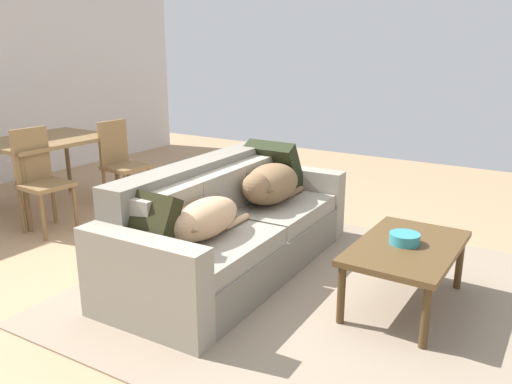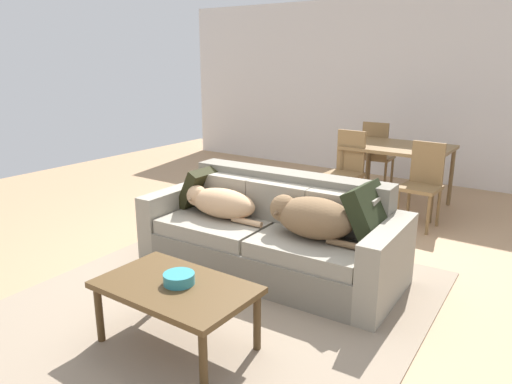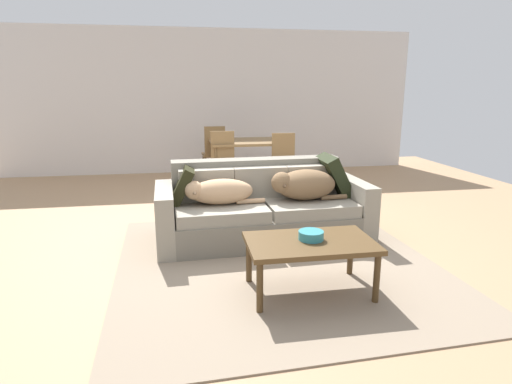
{
  "view_description": "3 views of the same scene",
  "coord_description": "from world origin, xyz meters",
  "px_view_note": "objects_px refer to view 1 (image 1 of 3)",
  "views": [
    {
      "loc": [
        -2.74,
        -2.21,
        1.69
      ],
      "look_at": [
        0.43,
        -0.18,
        0.62
      ],
      "focal_mm": 35.81,
      "sensor_mm": 36.0,
      "label": 1
    },
    {
      "loc": [
        2.42,
        -3.33,
        1.83
      ],
      "look_at": [
        0.08,
        0.01,
        0.68
      ],
      "focal_mm": 33.72,
      "sensor_mm": 36.0,
      "label": 2
    },
    {
      "loc": [
        -0.53,
        -4.38,
        1.61
      ],
      "look_at": [
        0.2,
        -0.12,
        0.54
      ],
      "focal_mm": 29.7,
      "sensor_mm": 36.0,
      "label": 3
    }
  ],
  "objects_px": {
    "dog_on_right_cushion": "(269,184)",
    "dining_table": "(46,145)",
    "couch": "(229,230)",
    "coffee_table": "(407,252)",
    "throw_pillow_by_right_arm": "(274,166)",
    "throw_pillow_by_left_arm": "(147,224)",
    "dining_chair_near_left": "(40,176)",
    "dog_on_left_cushion": "(203,219)",
    "bowl_on_coffee_table": "(405,239)",
    "dining_chair_near_right": "(121,160)"
  },
  "relations": [
    {
      "from": "dining_table",
      "to": "dining_chair_near_left",
      "type": "bearing_deg",
      "value": -131.48
    },
    {
      "from": "throw_pillow_by_right_arm",
      "to": "couch",
      "type": "bearing_deg",
      "value": -173.89
    },
    {
      "from": "dog_on_right_cushion",
      "to": "dining_chair_near_right",
      "type": "xyz_separation_m",
      "value": [
        0.28,
        2.03,
        -0.09
      ]
    },
    {
      "from": "dog_on_left_cushion",
      "to": "coffee_table",
      "type": "xyz_separation_m",
      "value": [
        0.62,
        -1.21,
        -0.18
      ]
    },
    {
      "from": "throw_pillow_by_right_arm",
      "to": "dining_chair_near_left",
      "type": "relative_size",
      "value": 0.48
    },
    {
      "from": "dining_chair_near_left",
      "to": "couch",
      "type": "bearing_deg",
      "value": -81.33
    },
    {
      "from": "couch",
      "to": "dog_on_left_cushion",
      "type": "distance_m",
      "value": 0.56
    },
    {
      "from": "dog_on_left_cushion",
      "to": "dining_chair_near_right",
      "type": "xyz_separation_m",
      "value": [
        1.19,
        2.06,
        -0.06
      ]
    },
    {
      "from": "throw_pillow_by_right_arm",
      "to": "dining_table",
      "type": "bearing_deg",
      "value": 104.48
    },
    {
      "from": "throw_pillow_by_left_arm",
      "to": "coffee_table",
      "type": "distance_m",
      "value": 1.7
    },
    {
      "from": "couch",
      "to": "dining_chair_near_left",
      "type": "bearing_deg",
      "value": 94.21
    },
    {
      "from": "throw_pillow_by_left_arm",
      "to": "bowl_on_coffee_table",
      "type": "distance_m",
      "value": 1.68
    },
    {
      "from": "dog_on_right_cushion",
      "to": "coffee_table",
      "type": "xyz_separation_m",
      "value": [
        -0.29,
        -1.24,
        -0.22
      ]
    },
    {
      "from": "throw_pillow_by_right_arm",
      "to": "coffee_table",
      "type": "height_order",
      "value": "throw_pillow_by_right_arm"
    },
    {
      "from": "dining_chair_near_left",
      "to": "bowl_on_coffee_table",
      "type": "bearing_deg",
      "value": -81.41
    },
    {
      "from": "throw_pillow_by_left_arm",
      "to": "dining_table",
      "type": "relative_size",
      "value": 0.33
    },
    {
      "from": "couch",
      "to": "bowl_on_coffee_table",
      "type": "xyz_separation_m",
      "value": [
        0.15,
        -1.32,
        0.15
      ]
    },
    {
      "from": "couch",
      "to": "throw_pillow_by_left_arm",
      "type": "xyz_separation_m",
      "value": [
        -0.85,
        0.02,
        0.3
      ]
    },
    {
      "from": "throw_pillow_by_right_arm",
      "to": "dining_chair_near_left",
      "type": "xyz_separation_m",
      "value": [
        -1.08,
        1.9,
        -0.12
      ]
    },
    {
      "from": "dog_on_right_cushion",
      "to": "dining_table",
      "type": "bearing_deg",
      "value": 92.01
    },
    {
      "from": "dog_on_right_cushion",
      "to": "couch",
      "type": "bearing_deg",
      "value": 163.42
    },
    {
      "from": "dog_on_right_cushion",
      "to": "dining_chair_near_left",
      "type": "height_order",
      "value": "dining_chair_near_left"
    },
    {
      "from": "dining_chair_near_right",
      "to": "coffee_table",
      "type": "bearing_deg",
      "value": -97.48
    },
    {
      "from": "dog_on_right_cushion",
      "to": "dining_chair_near_left",
      "type": "distance_m",
      "value": 2.2
    },
    {
      "from": "dog_on_right_cushion",
      "to": "dining_table",
      "type": "distance_m",
      "value": 2.62
    },
    {
      "from": "throw_pillow_by_right_arm",
      "to": "coffee_table",
      "type": "distance_m",
      "value": 1.62
    },
    {
      "from": "dining_table",
      "to": "throw_pillow_by_right_arm",
      "type": "bearing_deg",
      "value": -75.52
    },
    {
      "from": "dog_on_left_cushion",
      "to": "throw_pillow_by_right_arm",
      "type": "relative_size",
      "value": 1.74
    },
    {
      "from": "dog_on_right_cushion",
      "to": "dining_chair_near_left",
      "type": "relative_size",
      "value": 0.85
    },
    {
      "from": "coffee_table",
      "to": "dining_table",
      "type": "relative_size",
      "value": 0.82
    },
    {
      "from": "dog_on_left_cushion",
      "to": "dining_table",
      "type": "xyz_separation_m",
      "value": [
        0.7,
        2.64,
        0.12
      ]
    },
    {
      "from": "dog_on_right_cushion",
      "to": "coffee_table",
      "type": "relative_size",
      "value": 0.82
    },
    {
      "from": "throw_pillow_by_left_arm",
      "to": "bowl_on_coffee_table",
      "type": "xyz_separation_m",
      "value": [
        1.0,
        -1.34,
        -0.14
      ]
    },
    {
      "from": "throw_pillow_by_right_arm",
      "to": "bowl_on_coffee_table",
      "type": "height_order",
      "value": "throw_pillow_by_right_arm"
    },
    {
      "from": "dining_table",
      "to": "dining_chair_near_left",
      "type": "relative_size",
      "value": 1.25
    },
    {
      "from": "throw_pillow_by_left_arm",
      "to": "dining_table",
      "type": "distance_m",
      "value": 2.71
    },
    {
      "from": "couch",
      "to": "dining_table",
      "type": "xyz_separation_m",
      "value": [
        0.22,
        2.5,
        0.38
      ]
    },
    {
      "from": "dog_on_left_cushion",
      "to": "bowl_on_coffee_table",
      "type": "relative_size",
      "value": 4.11
    },
    {
      "from": "dog_on_left_cushion",
      "to": "throw_pillow_by_right_arm",
      "type": "bearing_deg",
      "value": 7.23
    },
    {
      "from": "throw_pillow_by_right_arm",
      "to": "coffee_table",
      "type": "relative_size",
      "value": 0.47
    },
    {
      "from": "dining_chair_near_right",
      "to": "bowl_on_coffee_table",
      "type": "bearing_deg",
      "value": -97.36
    },
    {
      "from": "dining_chair_near_right",
      "to": "dog_on_left_cushion",
      "type": "bearing_deg",
      "value": -117.59
    },
    {
      "from": "dining_table",
      "to": "couch",
      "type": "bearing_deg",
      "value": -95.08
    },
    {
      "from": "dog_on_right_cushion",
      "to": "dining_table",
      "type": "xyz_separation_m",
      "value": [
        -0.2,
        2.61,
        0.09
      ]
    },
    {
      "from": "couch",
      "to": "dining_chair_near_left",
      "type": "distance_m",
      "value": 2.01
    },
    {
      "from": "dog_on_right_cushion",
      "to": "throw_pillow_by_right_arm",
      "type": "distance_m",
      "value": 0.47
    },
    {
      "from": "couch",
      "to": "throw_pillow_by_left_arm",
      "type": "relative_size",
      "value": 5.73
    },
    {
      "from": "bowl_on_coffee_table",
      "to": "dining_chair_near_right",
      "type": "xyz_separation_m",
      "value": [
        0.56,
        3.24,
        0.04
      ]
    },
    {
      "from": "throw_pillow_by_left_arm",
      "to": "dining_chair_near_right",
      "type": "xyz_separation_m",
      "value": [
        1.56,
        1.91,
        -0.1
      ]
    },
    {
      "from": "couch",
      "to": "coffee_table",
      "type": "bearing_deg",
      "value": -86.57
    }
  ]
}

